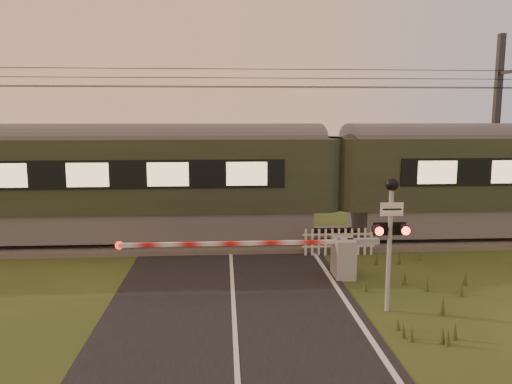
{
  "coord_description": "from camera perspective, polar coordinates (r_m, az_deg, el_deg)",
  "views": [
    {
      "loc": [
        -0.2,
        -11.0,
        4.5
      ],
      "look_at": [
        0.72,
        3.2,
        2.33
      ],
      "focal_mm": 35.0,
      "sensor_mm": 36.0,
      "label": 1
    }
  ],
  "objects": [
    {
      "name": "boom_gate",
      "position": [
        14.27,
        8.49,
        -7.2
      ],
      "size": [
        7.32,
        0.85,
        1.13
      ],
      "color": "gray",
      "rests_on": "ground"
    },
    {
      "name": "track_bed",
      "position": [
        18.05,
        -2.98,
        -5.57
      ],
      "size": [
        140.0,
        3.4,
        0.39
      ],
      "color": "#47423D",
      "rests_on": "ground"
    },
    {
      "name": "crossing_signal",
      "position": [
        11.74,
        15.12,
        -3.14
      ],
      "size": [
        0.8,
        0.34,
        3.14
      ],
      "color": "gray",
      "rests_on": "ground"
    },
    {
      "name": "train",
      "position": [
        18.07,
        8.82,
        1.39
      ],
      "size": [
        42.08,
        2.9,
        3.92
      ],
      "color": "slate",
      "rests_on": "ground"
    },
    {
      "name": "catenary_mast",
      "position": [
        22.63,
        25.77,
        6.57
      ],
      "size": [
        0.24,
        2.47,
        7.74
      ],
      "color": "#2D2D30",
      "rests_on": "ground"
    },
    {
      "name": "road",
      "position": [
        11.67,
        -2.43,
        -13.98
      ],
      "size": [
        6.0,
        140.0,
        0.03
      ],
      "color": "black",
      "rests_on": "ground"
    },
    {
      "name": "overhead_wires",
      "position": [
        17.54,
        -3.12,
        12.65
      ],
      "size": [
        120.0,
        0.62,
        0.62
      ],
      "color": "black",
      "rests_on": "ground"
    },
    {
      "name": "picket_fence",
      "position": [
        16.54,
        9.43,
        -5.63
      ],
      "size": [
        2.39,
        0.07,
        0.89
      ],
      "color": "silver",
      "rests_on": "ground"
    },
    {
      "name": "ground",
      "position": [
        11.89,
        -2.54,
        -13.6
      ],
      "size": [
        160.0,
        160.0,
        0.0
      ],
      "primitive_type": "plane",
      "color": "#2A3916",
      "rests_on": "ground"
    }
  ]
}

